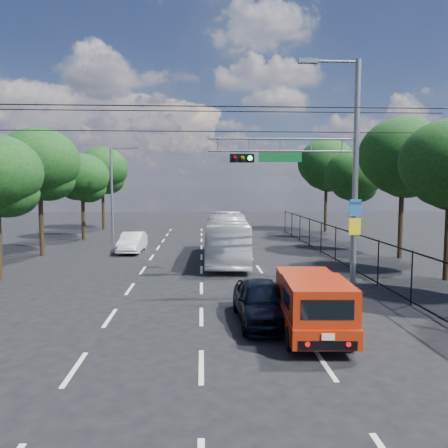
{
  "coord_description": "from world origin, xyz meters",
  "views": [
    {
      "loc": [
        0.03,
        -10.15,
        4.36
      ],
      "look_at": [
        0.91,
        7.12,
        2.8
      ],
      "focal_mm": 35.0,
      "sensor_mm": 36.0,
      "label": 1
    }
  ],
  "objects": [
    {
      "name": "navy_hatchback",
      "position": [
        1.91,
        3.33,
        0.67
      ],
      "size": [
        1.71,
        3.98,
        1.34
      ],
      "primitive_type": "imported",
      "rotation": [
        0.0,
        0.0,
        0.03
      ],
      "color": "black",
      "rests_on": "ground"
    },
    {
      "name": "tree_right_e",
      "position": [
        11.62,
        30.02,
        5.94
      ],
      "size": [
        5.28,
        5.28,
        8.58
      ],
      "color": "black",
      "rests_on": "ground"
    },
    {
      "name": "signal_mast",
      "position": [
        5.28,
        7.99,
        5.24
      ],
      "size": [
        6.43,
        0.39,
        9.5
      ],
      "color": "slate",
      "rests_on": "ground"
    },
    {
      "name": "tree_left_d",
      "position": [
        -9.38,
        25.02,
        4.72
      ],
      "size": [
        4.2,
        4.2,
        6.83
      ],
      "color": "black",
      "rests_on": "ground"
    },
    {
      "name": "tree_left_e",
      "position": [
        -9.58,
        33.02,
        5.53
      ],
      "size": [
        4.92,
        4.92,
        7.99
      ],
      "color": "black",
      "rests_on": "ground"
    },
    {
      "name": "tree_right_c",
      "position": [
        11.82,
        15.02,
        5.73
      ],
      "size": [
        5.1,
        5.1,
        8.29
      ],
      "color": "black",
      "rests_on": "ground"
    },
    {
      "name": "white_bus",
      "position": [
        1.46,
        14.87,
        1.34
      ],
      "size": [
        2.61,
        9.69,
        2.68
      ],
      "primitive_type": "imported",
      "rotation": [
        0.0,
        0.0,
        -0.04
      ],
      "color": "silver",
      "rests_on": "ground"
    },
    {
      "name": "fence_right",
      "position": [
        7.6,
        12.17,
        1.03
      ],
      "size": [
        0.06,
        34.03,
        2.0
      ],
      "color": "black",
      "rests_on": "ground"
    },
    {
      "name": "streetlight_left",
      "position": [
        -6.33,
        22.0,
        3.94
      ],
      "size": [
        2.09,
        0.22,
        7.08
      ],
      "color": "slate",
      "rests_on": "ground"
    },
    {
      "name": "ground",
      "position": [
        0.0,
        0.0,
        0.0
      ],
      "size": [
        120.0,
        120.0,
        0.0
      ],
      "primitive_type": "plane",
      "color": "black",
      "rests_on": "ground"
    },
    {
      "name": "lane_markings",
      "position": [
        -0.0,
        14.0,
        0.01
      ],
      "size": [
        6.12,
        38.0,
        0.01
      ],
      "color": "beige",
      "rests_on": "ground"
    },
    {
      "name": "tree_left_c",
      "position": [
        -9.78,
        17.02,
        5.4
      ],
      "size": [
        4.8,
        4.8,
        7.8
      ],
      "color": "black",
      "rests_on": "ground"
    },
    {
      "name": "red_pickup",
      "position": [
        3.2,
        2.18,
        0.94
      ],
      "size": [
        1.97,
        4.82,
        1.76
      ],
      "color": "black",
      "rests_on": "ground"
    },
    {
      "name": "utility_wires",
      "position": [
        0.0,
        8.83,
        7.23
      ],
      "size": [
        22.0,
        5.04,
        0.74
      ],
      "color": "black",
      "rests_on": "ground"
    },
    {
      "name": "tree_right_d",
      "position": [
        11.42,
        22.02,
        4.85
      ],
      "size": [
        4.32,
        4.32,
        7.02
      ],
      "color": "black",
      "rests_on": "ground"
    },
    {
      "name": "white_van",
      "position": [
        -4.48,
        18.2,
        0.64
      ],
      "size": [
        1.49,
        3.93,
        1.28
      ],
      "primitive_type": "imported",
      "rotation": [
        0.0,
        0.0,
        -0.04
      ],
      "color": "silver",
      "rests_on": "ground"
    }
  ]
}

